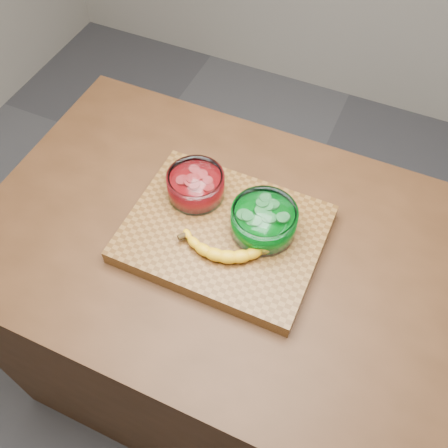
% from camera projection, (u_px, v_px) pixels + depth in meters
% --- Properties ---
extents(ground, '(3.50, 3.50, 0.00)m').
position_uv_depth(ground, '(224.00, 368.00, 1.93)').
color(ground, '#4E4E52').
rests_on(ground, ground).
extents(counter, '(1.20, 0.80, 0.90)m').
position_uv_depth(counter, '(224.00, 318.00, 1.56)').
color(counter, '#492B16').
rests_on(counter, ground).
extents(cutting_board, '(0.45, 0.35, 0.04)m').
position_uv_depth(cutting_board, '(224.00, 234.00, 1.18)').
color(cutting_board, brown).
rests_on(cutting_board, counter).
extents(bowl_red, '(0.14, 0.14, 0.06)m').
position_uv_depth(bowl_red, '(196.00, 185.00, 1.20)').
color(bowl_red, white).
rests_on(bowl_red, cutting_board).
extents(bowl_green, '(0.15, 0.15, 0.07)m').
position_uv_depth(bowl_green, '(264.00, 221.00, 1.13)').
color(bowl_green, white).
rests_on(bowl_green, cutting_board).
extents(banana, '(0.24, 0.14, 0.03)m').
position_uv_depth(banana, '(227.00, 241.00, 1.12)').
color(banana, yellow).
rests_on(banana, cutting_board).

